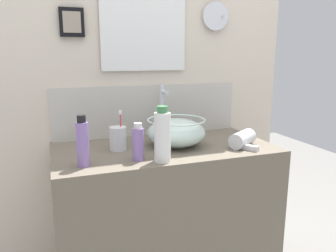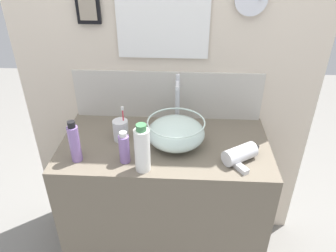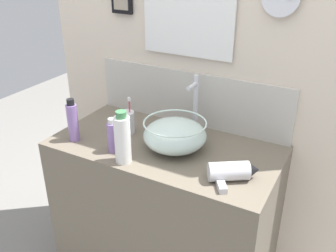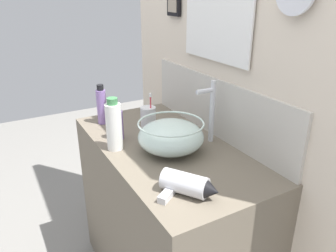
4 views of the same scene
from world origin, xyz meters
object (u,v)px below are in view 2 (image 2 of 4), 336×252
hair_drier (242,154)px  spray_bottle (124,148)px  toothbrush_cup (121,130)px  faucet (177,97)px  glass_bowl_sink (176,132)px  soap_dispenser (75,143)px  shampoo_bottle (142,149)px

hair_drier → spray_bottle: spray_bottle is taller
toothbrush_cup → faucet: bearing=32.3°
faucet → toothbrush_cup: 0.34m
glass_bowl_sink → spray_bottle: spray_bottle is taller
soap_dispenser → shampoo_bottle: size_ratio=0.89×
glass_bowl_sink → hair_drier: bearing=-19.7°
shampoo_bottle → spray_bottle: shampoo_bottle is taller
soap_dispenser → shampoo_bottle: (0.31, -0.05, 0.01)m
glass_bowl_sink → shampoo_bottle: size_ratio=1.21×
spray_bottle → faucet: bearing=57.2°
toothbrush_cup → hair_drier: bearing=-13.3°
soap_dispenser → spray_bottle: 0.22m
glass_bowl_sink → faucet: 0.22m
toothbrush_cup → soap_dispenser: size_ratio=0.90×
glass_bowl_sink → faucet: bearing=90.0°
hair_drier → soap_dispenser: soap_dispenser is taller
glass_bowl_sink → hair_drier: glass_bowl_sink is taller
hair_drier → toothbrush_cup: bearing=166.7°
hair_drier → soap_dispenser: (-0.76, -0.04, 0.06)m
glass_bowl_sink → faucet: (-0.00, 0.20, 0.09)m
faucet → shampoo_bottle: faucet is taller
hair_drier → spray_bottle: size_ratio=1.30×
glass_bowl_sink → hair_drier: (0.31, -0.11, -0.03)m
glass_bowl_sink → faucet: faucet is taller
faucet → soap_dispenser: bearing=-141.9°
soap_dispenser → toothbrush_cup: bearing=45.7°
soap_dispenser → spray_bottle: (0.22, 0.00, -0.02)m
glass_bowl_sink → shampoo_bottle: bearing=-124.5°
toothbrush_cup → soap_dispenser: (-0.17, -0.18, 0.04)m
soap_dispenser → spray_bottle: bearing=0.3°
faucet → hair_drier: faucet is taller
hair_drier → spray_bottle: 0.54m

